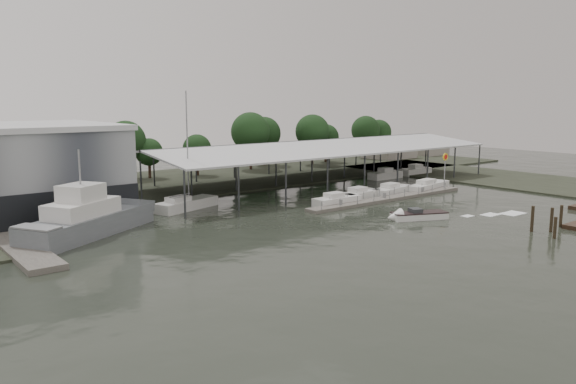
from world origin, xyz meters
TOP-DOWN VIEW (x-y plane):
  - ground at (0.00, 0.00)m, footprint 200.00×200.00m
  - land_strip_far at (0.00, 42.00)m, footprint 140.00×30.00m
  - land_strip_east at (45.00, 10.00)m, footprint 20.00×60.00m
  - covered_boat_shed at (17.00, 28.00)m, footprint 58.24×24.00m
  - trawler_dock at (-30.00, 14.00)m, footprint 3.00×18.00m
  - floating_dock at (15.00, 10.00)m, footprint 28.00×2.00m
  - shell_fuel_sign at (27.00, 9.99)m, footprint 1.10×0.18m
  - distant_commercial_buildings at (59.03, 44.69)m, footprint 22.00×8.00m
  - grey_trawler at (-23.01, 15.60)m, footprint 15.97×11.87m
  - white_sailboat at (-9.42, 21.12)m, footprint 9.07×5.08m
  - speedboat_underway at (7.76, 0.01)m, footprint 16.98×8.67m
  - moored_cruiser_0 at (6.94, 11.74)m, footprint 6.70×2.22m
  - moored_cruiser_1 at (12.45, 12.97)m, footprint 7.36×3.28m
  - moored_cruiser_2 at (18.62, 12.66)m, footprint 7.59×3.24m
  - moored_cruiser_3 at (25.67, 11.87)m, footprint 9.56×3.77m
  - mooring_pilings at (13.83, -14.82)m, footprint 5.61×8.90m
  - horizon_tree_line at (25.89, 48.27)m, footprint 66.36×11.73m

SIDE VIEW (x-z plane):
  - ground at x=0.00m, z-range 0.00..0.00m
  - land_strip_far at x=0.00m, z-range -0.05..0.25m
  - land_strip_east at x=45.00m, z-range -0.05..0.25m
  - floating_dock at x=15.00m, z-range -0.50..0.90m
  - trawler_dock at x=-30.00m, z-range 0.00..0.50m
  - speedboat_underway at x=7.76m, z-range -0.61..1.39m
  - moored_cruiser_0 at x=6.94m, z-range -0.24..1.46m
  - moored_cruiser_1 at x=12.45m, z-range -0.24..1.46m
  - moored_cruiser_2 at x=18.62m, z-range -0.24..1.46m
  - moored_cruiser_3 at x=25.67m, z-range -0.24..1.46m
  - white_sailboat at x=-9.42m, z-range -6.58..7.92m
  - mooring_pilings at x=13.83m, z-range -0.83..2.88m
  - grey_trawler at x=-23.01m, z-range -2.84..6.00m
  - distant_commercial_buildings at x=59.03m, z-range -0.16..3.84m
  - shell_fuel_sign at x=27.00m, z-range 1.15..6.70m
  - covered_boat_shed at x=17.00m, z-range 2.65..9.61m
  - horizon_tree_line at x=25.89m, z-range 0.91..11.86m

